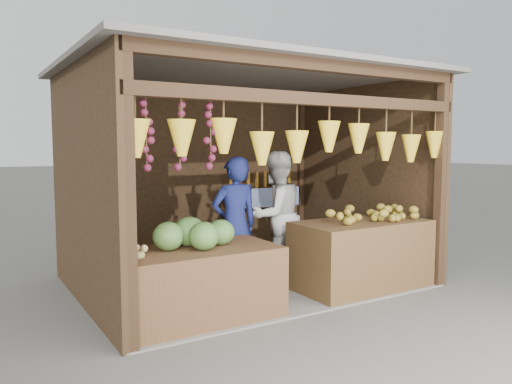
# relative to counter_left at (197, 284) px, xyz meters

# --- Properties ---
(ground) EXTENTS (80.00, 80.00, 0.00)m
(ground) POSITION_rel_counter_left_xyz_m (1.13, 1.01, -0.36)
(ground) COLOR #514F49
(ground) RESTS_ON ground
(stall_structure) EXTENTS (4.30, 3.30, 2.66)m
(stall_structure) POSITION_rel_counter_left_xyz_m (1.10, 0.96, 1.30)
(stall_structure) COLOR slate
(stall_structure) RESTS_ON ground
(back_shelf) EXTENTS (1.25, 0.32, 1.32)m
(back_shelf) POSITION_rel_counter_left_xyz_m (2.18, 2.29, 0.51)
(back_shelf) COLOR #382314
(back_shelf) RESTS_ON ground
(counter_left) EXTENTS (1.63, 0.85, 0.72)m
(counter_left) POSITION_rel_counter_left_xyz_m (0.00, 0.00, 0.00)
(counter_left) COLOR #4A2E18
(counter_left) RESTS_ON ground
(counter_right) EXTENTS (1.65, 0.85, 0.83)m
(counter_right) POSITION_rel_counter_left_xyz_m (2.17, -0.03, 0.05)
(counter_right) COLOR #483218
(counter_right) RESTS_ON ground
(stool) EXTENTS (0.29, 0.29, 0.27)m
(stool) POSITION_rel_counter_left_xyz_m (-0.69, 1.17, -0.23)
(stool) COLOR black
(stool) RESTS_ON ground
(man_standing) EXTENTS (0.60, 0.41, 1.61)m
(man_standing) POSITION_rel_counter_left_xyz_m (0.78, 0.62, 0.44)
(man_standing) COLOR navy
(man_standing) RESTS_ON ground
(woman_standing) EXTENTS (0.89, 0.74, 1.67)m
(woman_standing) POSITION_rel_counter_left_xyz_m (1.54, 0.90, 0.47)
(woman_standing) COLOR silver
(woman_standing) RESTS_ON ground
(vendor_seated) EXTENTS (0.57, 0.53, 0.98)m
(vendor_seated) POSITION_rel_counter_left_xyz_m (-0.69, 1.17, 0.40)
(vendor_seated) COLOR #4F361F
(vendor_seated) RESTS_ON stool
(melon_pile) EXTENTS (1.00, 0.50, 0.32)m
(melon_pile) POSITION_rel_counter_left_xyz_m (-0.04, 0.03, 0.52)
(melon_pile) COLOR #1E4A13
(melon_pile) RESTS_ON counter_left
(tanfruit_pile) EXTENTS (0.34, 0.40, 0.13)m
(tanfruit_pile) POSITION_rel_counter_left_xyz_m (-0.67, -0.03, 0.43)
(tanfruit_pile) COLOR #A4974B
(tanfruit_pile) RESTS_ON counter_left
(mango_pile) EXTENTS (1.40, 0.64, 0.22)m
(mango_pile) POSITION_rel_counter_left_xyz_m (2.24, -0.04, 0.58)
(mango_pile) COLOR #AB5F16
(mango_pile) RESTS_ON counter_right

